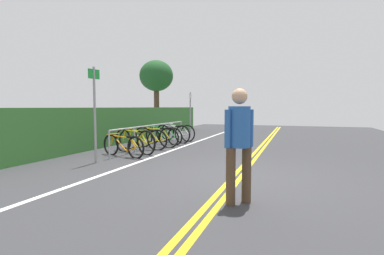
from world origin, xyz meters
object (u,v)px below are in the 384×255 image
bicycle_5 (173,134)px  pedestrian (239,138)px  bicycle_6 (177,132)px  tree_mid (156,77)px  sign_post_near (95,106)px  bike_rack (154,130)px  bicycle_4 (164,136)px  bicycle_1 (134,141)px  bicycle_2 (143,139)px  bicycle_3 (156,137)px  bicycle_0 (123,146)px  sign_post_far (190,110)px

bicycle_5 → pedestrian: size_ratio=1.00×
bicycle_6 → tree_mid: tree_mid is taller
sign_post_near → tree_mid: size_ratio=0.58×
bike_rack → bicycle_4: 0.83m
bicycle_1 → bicycle_2: bearing=9.2°
pedestrian → sign_post_near: 4.49m
bike_rack → tree_mid: size_ratio=1.27×
bicycle_1 → bicycle_3: bicycle_1 is taller
bicycle_4 → bicycle_0: bearing=-178.1°
bicycle_1 → bicycle_3: (1.43, -0.02, -0.01)m
bicycle_3 → sign_post_near: bearing=177.7°
bicycle_3 → bicycle_5: size_ratio=1.01×
sign_post_far → bicycle_4: bearing=177.6°
bicycle_2 → bike_rack: bearing=-1.5°
bicycle_2 → sign_post_far: sign_post_far is taller
tree_mid → bicycle_6: bearing=-144.1°
bicycle_5 → sign_post_near: sign_post_near is taller
bike_rack → bicycle_5: (1.42, -0.12, -0.24)m
bicycle_0 → bicycle_6: size_ratio=0.94×
bike_rack → sign_post_near: sign_post_near is taller
bicycle_1 → bicycle_2: bicycle_1 is taller
bicycle_1 → tree_mid: tree_mid is taller
bicycle_2 → pedestrian: 5.99m
bicycle_0 → bicycle_1: bicycle_1 is taller
bicycle_0 → tree_mid: bearing=20.5°
bicycle_2 → bicycle_4: size_ratio=1.03×
bike_rack → bicycle_3: size_ratio=3.10×
bicycle_5 → sign_post_near: 4.77m
bicycle_1 → sign_post_far: size_ratio=0.84×
bicycle_0 → bicycle_1: (0.65, 0.01, 0.06)m
bicycle_2 → bicycle_3: (0.69, -0.14, 0.01)m
sign_post_near → sign_post_far: bearing=-1.2°
sign_post_near → sign_post_far: size_ratio=1.15×
bicycle_1 → pedestrian: (-3.63, -3.93, 0.61)m
bicycle_4 → pedestrian: pedestrian is taller
bicycle_6 → pedestrian: size_ratio=1.03×
bicycle_3 → pedestrian: pedestrian is taller
pedestrian → tree_mid: size_ratio=0.40×
bicycle_0 → bicycle_2: bicycle_2 is taller
bicycle_0 → bicycle_5: 3.58m
bicycle_3 → bicycle_4: bearing=6.7°
bike_rack → bicycle_5: size_ratio=3.14×
bicycle_3 → bicycle_6: (2.15, 0.06, -0.01)m
sign_post_near → bicycle_4: bearing=-0.4°
bike_rack → pedestrian: pedestrian is taller
bicycle_2 → bicycle_4: bicycle_2 is taller
bicycle_2 → bicycle_6: bearing=-1.6°
bike_rack → tree_mid: 7.63m
sign_post_near → bicycle_6: bearing=-0.7°
bike_rack → bicycle_2: (-0.76, 0.02, -0.25)m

